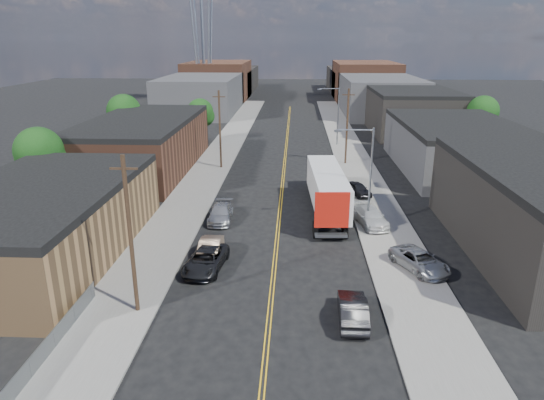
# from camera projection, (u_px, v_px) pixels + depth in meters

# --- Properties ---
(ground) EXTENTS (260.00, 260.00, 0.00)m
(ground) POSITION_uv_depth(u_px,v_px,m) (286.00, 145.00, 77.09)
(ground) COLOR black
(ground) RESTS_ON ground
(centerline) EXTENTS (0.32, 120.00, 0.01)m
(centerline) POSITION_uv_depth(u_px,v_px,m) (284.00, 169.00, 62.88)
(centerline) COLOR gold
(centerline) RESTS_ON ground
(sidewalk_left) EXTENTS (5.00, 140.00, 0.15)m
(sidewalk_left) POSITION_uv_depth(u_px,v_px,m) (211.00, 168.00, 63.30)
(sidewalk_left) COLOR slate
(sidewalk_left) RESTS_ON ground
(sidewalk_right) EXTENTS (5.00, 140.00, 0.15)m
(sidewalk_right) POSITION_uv_depth(u_px,v_px,m) (358.00, 169.00, 62.42)
(sidewalk_right) COLOR slate
(sidewalk_right) RESTS_ON ground
(warehouse_tan) EXTENTS (12.00, 22.00, 5.60)m
(warehouse_tan) POSITION_uv_depth(u_px,v_px,m) (42.00, 221.00, 37.26)
(warehouse_tan) COLOR olive
(warehouse_tan) RESTS_ON ground
(warehouse_brown) EXTENTS (12.00, 26.00, 6.60)m
(warehouse_brown) POSITION_uv_depth(u_px,v_px,m) (143.00, 144.00, 61.72)
(warehouse_brown) COLOR #522F21
(warehouse_brown) RESTS_ON ground
(industrial_right_b) EXTENTS (14.00, 24.00, 6.10)m
(industrial_right_b) POSITION_uv_depth(u_px,v_px,m) (456.00, 146.00, 61.84)
(industrial_right_b) COLOR #343437
(industrial_right_b) RESTS_ON ground
(industrial_right_c) EXTENTS (14.00, 22.00, 7.60)m
(industrial_right_c) POSITION_uv_depth(u_px,v_px,m) (411.00, 111.00, 86.23)
(industrial_right_c) COLOR black
(industrial_right_c) RESTS_ON ground
(skyline_left_a) EXTENTS (16.00, 30.00, 8.00)m
(skyline_left_a) POSITION_uv_depth(u_px,v_px,m) (202.00, 94.00, 109.89)
(skyline_left_a) COLOR #343437
(skyline_left_a) RESTS_ON ground
(skyline_right_a) EXTENTS (16.00, 30.00, 8.00)m
(skyline_right_a) POSITION_uv_depth(u_px,v_px,m) (379.00, 95.00, 108.04)
(skyline_right_a) COLOR #343437
(skyline_right_a) RESTS_ON ground
(skyline_left_b) EXTENTS (16.00, 26.00, 10.00)m
(skyline_left_b) POSITION_uv_depth(u_px,v_px,m) (218.00, 81.00, 133.24)
(skyline_left_b) COLOR #522F21
(skyline_left_b) RESTS_ON ground
(skyline_right_b) EXTENTS (16.00, 26.00, 10.00)m
(skyline_right_b) POSITION_uv_depth(u_px,v_px,m) (365.00, 81.00, 131.39)
(skyline_right_b) COLOR #522F21
(skyline_right_b) RESTS_ON ground
(skyline_left_c) EXTENTS (16.00, 40.00, 7.00)m
(skyline_left_c) POSITION_uv_depth(u_px,v_px,m) (228.00, 80.00, 152.66)
(skyline_left_c) COLOR black
(skyline_left_c) RESTS_ON ground
(skyline_right_c) EXTENTS (16.00, 40.00, 7.00)m
(skyline_right_c) POSITION_uv_depth(u_px,v_px,m) (356.00, 81.00, 150.81)
(skyline_right_c) COLOR black
(skyline_right_c) RESTS_ON ground
(streetlight_near) EXTENTS (3.39, 0.25, 9.00)m
(streetlight_near) POSITION_uv_depth(u_px,v_px,m) (366.00, 170.00, 41.90)
(streetlight_near) COLOR gray
(streetlight_near) RESTS_ON ground
(streetlight_far) EXTENTS (3.39, 0.25, 9.00)m
(streetlight_far) POSITION_uv_depth(u_px,v_px,m) (336.00, 112.00, 75.04)
(streetlight_far) COLOR gray
(streetlight_far) RESTS_ON ground
(utility_pole_left_near) EXTENTS (1.60, 0.26, 10.00)m
(utility_pole_left_near) POSITION_uv_depth(u_px,v_px,m) (130.00, 235.00, 28.48)
(utility_pole_left_near) COLOR black
(utility_pole_left_near) RESTS_ON ground
(utility_pole_left_far) EXTENTS (1.60, 0.26, 10.00)m
(utility_pole_left_far) POSITION_uv_depth(u_px,v_px,m) (220.00, 129.00, 61.63)
(utility_pole_left_far) COLOR black
(utility_pole_left_far) RESTS_ON ground
(utility_pole_right) EXTENTS (1.60, 0.26, 10.00)m
(utility_pole_right) POSITION_uv_depth(u_px,v_px,m) (347.00, 126.00, 63.71)
(utility_pole_right) COLOR black
(utility_pole_right) RESTS_ON ground
(chainlink_fence) EXTENTS (0.05, 16.00, 1.22)m
(chainlink_fence) POSITION_uv_depth(u_px,v_px,m) (30.00, 369.00, 23.91)
(chainlink_fence) COLOR slate
(chainlink_fence) RESTS_ON ground
(tree_left_near) EXTENTS (4.85, 4.76, 7.91)m
(tree_left_near) POSITION_uv_depth(u_px,v_px,m) (40.00, 154.00, 48.14)
(tree_left_near) COLOR black
(tree_left_near) RESTS_ON ground
(tree_left_mid) EXTENTS (5.10, 5.04, 8.37)m
(tree_left_mid) POSITION_uv_depth(u_px,v_px,m) (125.00, 114.00, 71.72)
(tree_left_mid) COLOR black
(tree_left_mid) RESTS_ON ground
(tree_left_far) EXTENTS (4.35, 4.20, 6.97)m
(tree_left_far) POSITION_uv_depth(u_px,v_px,m) (201.00, 114.00, 78.17)
(tree_left_far) COLOR black
(tree_left_far) RESTS_ON ground
(tree_right_far) EXTENTS (4.85, 4.76, 7.91)m
(tree_right_far) POSITION_uv_depth(u_px,v_px,m) (483.00, 114.00, 74.05)
(tree_right_far) COLOR black
(tree_right_far) RESTS_ON ground
(semi_truck) EXTENTS (3.52, 16.72, 4.35)m
(semi_truck) POSITION_uv_depth(u_px,v_px,m) (326.00, 185.00, 47.38)
(semi_truck) COLOR silver
(semi_truck) RESTS_ON ground
(car_left_b) EXTENTS (1.60, 4.57, 1.51)m
(car_left_b) POSITION_uv_depth(u_px,v_px,m) (210.00, 250.00, 37.04)
(car_left_b) COLOR #977C63
(car_left_b) RESTS_ON ground
(car_left_c) EXTENTS (3.05, 5.61, 1.49)m
(car_left_c) POSITION_uv_depth(u_px,v_px,m) (206.00, 260.00, 35.41)
(car_left_c) COLOR black
(car_left_c) RESTS_ON ground
(car_left_d) EXTENTS (2.17, 5.09, 1.46)m
(car_left_d) POSITION_uv_depth(u_px,v_px,m) (221.00, 213.00, 44.91)
(car_left_d) COLOR #9B9CA0
(car_left_d) RESTS_ON ground
(car_right_oncoming) EXTENTS (1.78, 4.71, 1.54)m
(car_right_oncoming) POSITION_uv_depth(u_px,v_px,m) (353.00, 310.00, 28.90)
(car_right_oncoming) COLOR black
(car_right_oncoming) RESTS_ON ground
(car_right_lot_a) EXTENTS (4.28, 5.54, 1.40)m
(car_right_lot_a) POSITION_uv_depth(u_px,v_px,m) (420.00, 261.00, 35.07)
(car_right_lot_a) COLOR #A2A5A7
(car_right_lot_a) RESTS_ON sidewalk_right
(car_right_lot_b) EXTENTS (3.18, 5.50, 1.50)m
(car_right_lot_b) POSITION_uv_depth(u_px,v_px,m) (370.00, 217.00, 43.53)
(car_right_lot_b) COLOR silver
(car_right_lot_b) RESTS_ON sidewalk_right
(car_right_lot_c) EXTENTS (3.04, 4.29, 1.36)m
(car_right_lot_c) POSITION_uv_depth(u_px,v_px,m) (358.00, 189.00, 51.82)
(car_right_lot_c) COLOR black
(car_right_lot_c) RESTS_ON sidewalk_right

